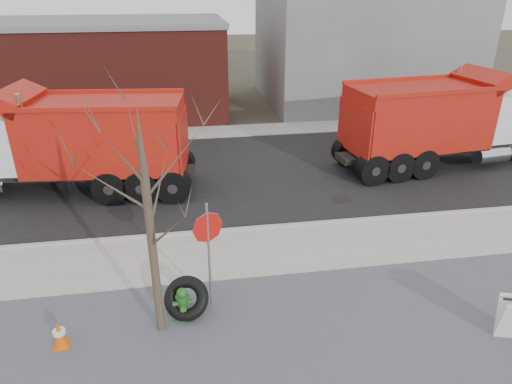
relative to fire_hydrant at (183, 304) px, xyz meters
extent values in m
plane|color=#383328|center=(2.70, 2.28, -0.38)|extent=(120.00, 120.00, 0.00)
cube|color=slate|center=(2.70, -1.22, -0.36)|extent=(60.00, 5.00, 0.03)
cube|color=#9E9B93|center=(2.70, 2.53, -0.35)|extent=(60.00, 2.50, 0.06)
cube|color=#9E9B93|center=(2.70, 3.83, -0.32)|extent=(60.00, 0.15, 0.11)
cube|color=black|center=(2.70, 8.58, -0.37)|extent=(60.00, 9.40, 0.02)
cube|color=#9E9B93|center=(2.70, 14.28, -0.35)|extent=(60.00, 2.00, 0.06)
cube|color=gray|center=(11.70, 20.28, 3.62)|extent=(12.00, 10.00, 8.00)
cube|color=maroon|center=(-7.30, 19.28, 2.12)|extent=(20.00, 8.00, 5.00)
cube|color=gray|center=(-7.30, 19.28, 4.77)|extent=(20.20, 8.20, 0.30)
cylinder|color=#382D23|center=(-0.50, -0.32, 1.62)|extent=(0.18, 0.18, 4.00)
cone|color=#382D23|center=(-0.50, -0.32, 4.22)|extent=(0.14, 0.14, 1.20)
cylinder|color=#2E6827|center=(0.00, 0.01, -0.35)|extent=(0.44, 0.44, 0.06)
cylinder|color=#2E6827|center=(0.00, 0.01, -0.05)|extent=(0.23, 0.23, 0.60)
cylinder|color=#2E6827|center=(0.00, 0.01, 0.22)|extent=(0.30, 0.30, 0.05)
sphere|color=#2E6827|center=(0.00, 0.01, 0.32)|extent=(0.24, 0.24, 0.24)
cylinder|color=#2E6827|center=(0.00, 0.01, 0.42)|extent=(0.05, 0.05, 0.06)
cylinder|color=#2E6827|center=(-0.17, -0.01, 0.04)|extent=(0.13, 0.12, 0.11)
cylinder|color=#2E6827|center=(0.17, 0.02, 0.04)|extent=(0.13, 0.12, 0.11)
cylinder|color=#2E6827|center=(0.01, -0.16, 0.02)|extent=(0.16, 0.13, 0.15)
torus|color=black|center=(0.09, 0.10, 0.08)|extent=(1.23, 1.12, 0.99)
cylinder|color=gray|center=(0.67, 0.32, 1.00)|extent=(0.06, 0.06, 2.76)
cylinder|color=red|center=(0.67, 0.32, 1.79)|extent=(0.70, 0.33, 0.75)
cube|color=#E25307|center=(-2.59, -0.54, -0.36)|extent=(0.34, 0.34, 0.04)
cone|color=#E25307|center=(-2.59, -0.54, -0.04)|extent=(0.32, 0.32, 0.62)
cylinder|color=white|center=(-2.59, -0.54, 0.02)|extent=(0.26, 0.26, 0.09)
cube|color=black|center=(10.96, 8.21, 0.35)|extent=(9.44, 2.12, 0.24)
cube|color=silver|center=(12.89, 8.45, 1.73)|extent=(2.06, 2.73, 1.98)
cube|color=black|center=(13.64, 8.54, 2.28)|extent=(0.32, 2.19, 0.88)
cube|color=#A70E0F|center=(9.55, 8.03, 1.84)|extent=(5.78, 3.30, 2.42)
cylinder|color=silver|center=(11.92, 9.38, 2.22)|extent=(0.17, 0.17, 2.64)
cylinder|color=black|center=(14.83, 9.89, 0.25)|extent=(1.24, 0.48, 1.21)
cylinder|color=black|center=(8.11, 8.91, 0.25)|extent=(1.24, 0.48, 1.21)
cylinder|color=black|center=(8.37, 6.82, 0.25)|extent=(1.24, 0.48, 1.21)
cube|color=black|center=(-3.91, 7.75, 0.34)|extent=(8.98, 1.92, 0.24)
cube|color=silver|center=(-5.60, 7.94, 1.72)|extent=(2.01, 2.69, 1.97)
cube|color=#A70E0F|center=(-2.50, 7.60, 1.83)|extent=(5.72, 3.20, 2.40)
cylinder|color=silver|center=(-4.87, 6.81, 2.21)|extent=(0.17, 0.17, 2.62)
cylinder|color=black|center=(-1.31, 6.41, 0.24)|extent=(1.23, 0.46, 1.20)
cylinder|color=black|center=(-1.08, 8.50, 0.24)|extent=(1.23, 0.46, 1.20)
cube|color=silver|center=(-6.16, 8.18, 0.72)|extent=(0.22, 1.57, 0.90)
cylinder|color=black|center=(-6.93, 9.24, 0.14)|extent=(1.01, 0.37, 0.99)
camera|label=1|loc=(0.34, -8.59, 6.75)|focal=32.00mm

